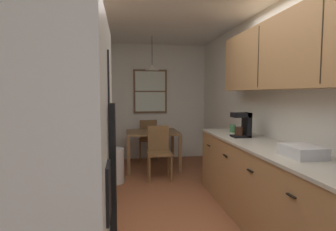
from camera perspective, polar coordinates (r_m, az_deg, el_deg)
The scene contains 23 objects.
ground_plane at distance 3.72m, azimuth -0.52°, elevation -18.37°, with size 12.00×12.00×0.00m, color brown.
wall_left at distance 3.49m, azimuth -23.01°, elevation 1.34°, with size 0.10×9.00×2.55m, color white.
wall_right at distance 3.87m, azimuth 19.64°, elevation 1.72°, with size 0.10×9.00×2.55m, color white.
wall_back at distance 6.06m, azimuth -4.34°, elevation 2.90°, with size 4.40×0.10×2.55m, color white.
ceiling_slab at distance 3.61m, azimuth -0.55°, elevation 22.98°, with size 4.40×9.00×0.08m, color white.
refrigerator at distance 1.39m, azimuth -27.84°, elevation -19.54°, with size 0.74×0.76×1.78m.
microwave_over_range at distance 2.00m, azimuth -26.77°, elevation 9.77°, with size 0.39×0.57×0.32m.
counter_left at distance 3.35m, azimuth -17.52°, elevation -12.98°, with size 0.64×1.95×0.90m.
upper_cabinets_left at distance 3.20m, azimuth -20.79°, elevation 11.46°, with size 0.33×2.03×0.68m.
counter_right at distance 3.02m, azimuth 22.42°, elevation -15.09°, with size 0.64×3.31×0.90m.
upper_cabinets_right at distance 2.92m, azimuth 26.21°, elevation 12.40°, with size 0.33×2.99×0.74m.
dining_table at distance 5.24m, azimuth -3.33°, elevation -4.51°, with size 0.99×0.86×0.73m.
dining_chair_near at distance 4.65m, azimuth -1.94°, elevation -7.23°, with size 0.41×0.41×0.90m.
dining_chair_far at distance 5.88m, azimuth -4.23°, elevation -4.73°, with size 0.41×0.41×0.90m.
pendant_light at distance 5.20m, azimuth -3.40°, elevation 10.13°, with size 0.27×0.27×0.65m.
back_window at distance 5.99m, azimuth -3.80°, elevation 5.13°, with size 0.74×0.05×0.96m.
trash_bin at distance 4.54m, azimuth -11.41°, elevation -10.43°, with size 0.33×0.33×0.56m, color silver.
storage_canister at distance 2.42m, azimuth -20.66°, elevation -6.59°, with size 0.12×0.12×0.19m.
dish_towel at distance 2.26m, azimuth -12.22°, elevation -20.41°, with size 0.02×0.16×0.24m, color silver.
coffee_maker at distance 3.55m, azimuth 15.66°, elevation -1.81°, with size 0.22×0.18×0.32m.
mug_by_coffeemaker at distance 3.99m, azimuth 13.63°, elevation -2.70°, with size 0.12×0.09×0.11m.
dish_rack at distance 2.64m, azimuth 26.66°, elevation -6.81°, with size 0.28×0.34×0.10m, color silver.
table_serving_bowl at distance 5.27m, azimuth -2.31°, elevation -2.99°, with size 0.21×0.21×0.06m, color #E0D14C.
Camera 1 is at (-0.52, -2.39, 1.45)m, focal length 28.65 mm.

